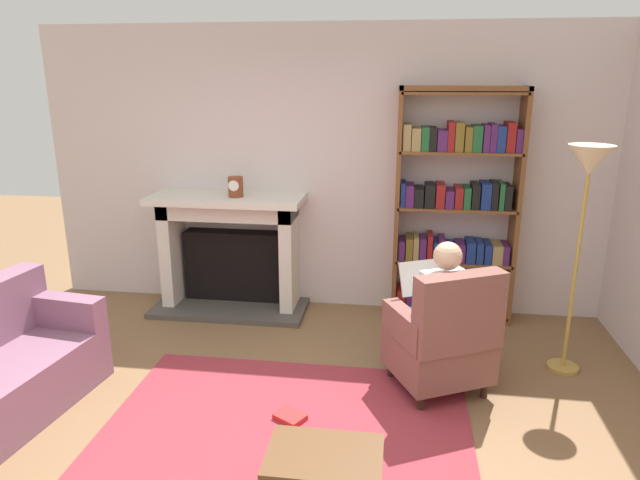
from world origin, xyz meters
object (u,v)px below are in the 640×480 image
object	(u,v)px
bookshelf	(455,210)
mantel_clock	(236,187)
fireplace	(231,249)
side_table	(324,468)
armchair_reading	(444,339)
seated_reader	(437,307)
floor_lamp	(587,182)

from	to	relation	value
bookshelf	mantel_clock	bearing A→B (deg)	-176.17
fireplace	side_table	xyz separation A→B (m)	(1.30, -2.83, -0.19)
armchair_reading	side_table	size ratio (longest dim) A/B	1.73
armchair_reading	seated_reader	xyz separation A→B (m)	(-0.05, 0.10, 0.20)
armchair_reading	seated_reader	bearing A→B (deg)	-90.00
side_table	floor_lamp	xyz separation A→B (m)	(1.64, 1.95, 1.08)
bookshelf	side_table	distance (m)	3.04
seated_reader	side_table	bearing A→B (deg)	42.17
armchair_reading	seated_reader	distance (m)	0.23
fireplace	floor_lamp	size ratio (longest dim) A/B	0.85
mantel_clock	armchair_reading	xyz separation A→B (m)	(1.86, -1.25, -0.81)
bookshelf	side_table	world-z (taller)	bookshelf
fireplace	mantel_clock	size ratio (longest dim) A/B	7.97
mantel_clock	bookshelf	size ratio (longest dim) A/B	0.09
armchair_reading	seated_reader	world-z (taller)	seated_reader
floor_lamp	mantel_clock	bearing A→B (deg)	164.75
mantel_clock	side_table	size ratio (longest dim) A/B	0.33
fireplace	mantel_clock	world-z (taller)	mantel_clock
mantel_clock	bookshelf	bearing A→B (deg)	3.83
mantel_clock	seated_reader	xyz separation A→B (m)	(1.81, -1.14, -0.62)
bookshelf	side_table	xyz separation A→B (m)	(-0.82, -2.86, -0.64)
mantel_clock	armchair_reading	world-z (taller)	mantel_clock
seated_reader	floor_lamp	world-z (taller)	floor_lamp
mantel_clock	seated_reader	world-z (taller)	mantel_clock
bookshelf	seated_reader	xyz separation A→B (m)	(-0.21, -1.28, -0.43)
mantel_clock	fireplace	bearing A→B (deg)	135.48
mantel_clock	seated_reader	bearing A→B (deg)	-32.27
side_table	seated_reader	bearing A→B (deg)	68.95
mantel_clock	side_table	distance (m)	3.09
armchair_reading	fireplace	bearing A→B (deg)	-61.24
floor_lamp	fireplace	bearing A→B (deg)	163.43
bookshelf	armchair_reading	world-z (taller)	bookshelf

